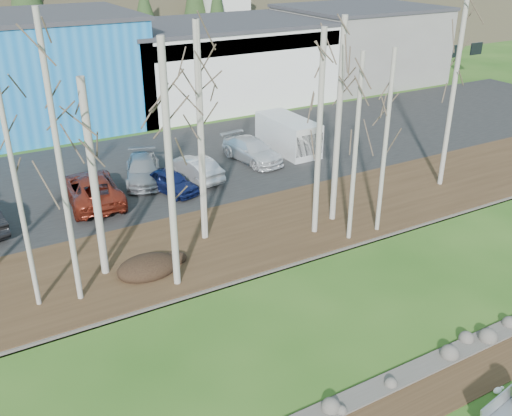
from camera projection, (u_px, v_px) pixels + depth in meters
dirt_strip at (401, 408)px, 17.65m from camera, size 80.00×1.80×0.03m
near_bank_rocks at (380, 388)px, 18.44m from camera, size 80.00×0.80×0.50m
river at (308, 322)px, 21.66m from camera, size 80.00×8.00×0.90m
far_bank_rocks at (254, 272)px, 24.88m from camera, size 80.00×0.80×0.46m
far_bank at (221, 241)px, 27.36m from camera, size 80.00×7.00×0.15m
parking_lot at (146, 171)px, 35.60m from camera, size 80.00×14.00×0.14m
building_white at (217, 61)px, 50.55m from camera, size 18.36×12.24×6.80m
building_grey at (359, 44)px, 57.67m from camera, size 14.28×12.24×7.30m
bench_intact at (500, 412)px, 16.92m from camera, size 1.84×0.80×0.89m
seagull at (498, 390)px, 18.14m from camera, size 0.40×0.19×0.29m
dirt_mound at (147, 266)px, 24.54m from camera, size 2.68×1.89×0.52m
birch_1 at (18, 194)px, 20.48m from camera, size 0.19×0.19×9.46m
birch_2 at (94, 182)px, 22.84m from camera, size 0.32×0.32×8.44m
birch_3 at (61, 168)px, 20.50m from camera, size 0.22×0.22×11.11m
birch_4 at (170, 171)px, 21.73m from camera, size 0.28×0.28×10.03m
birch_5 at (202, 137)px, 25.39m from camera, size 0.23×0.23×10.09m
birch_6 at (355, 151)px, 25.61m from camera, size 0.21×0.21×8.84m
birch_7 at (338, 124)px, 27.25m from camera, size 0.29×0.29×10.03m
birch_8 at (319, 137)px, 26.03m from camera, size 0.27×0.27×9.71m
birch_9 at (454, 86)px, 31.12m from camera, size 0.27×0.27×11.53m
birch_10 at (200, 137)px, 25.36m from camera, size 0.23×0.23×10.09m
birch_11 at (385, 144)px, 26.41m from camera, size 0.21×0.21×8.84m
car_2 at (92, 189)px, 30.88m from camera, size 3.03×5.94×1.61m
car_3 at (143, 170)px, 33.72m from camera, size 3.45×5.21×1.40m
car_4 at (170, 181)px, 32.23m from camera, size 2.56×4.03×1.28m
car_5 at (195, 168)px, 33.94m from camera, size 2.17×4.45×1.40m
car_6 at (252, 150)px, 36.78m from camera, size 2.58×5.18×1.45m
van_white at (290, 135)px, 38.29m from camera, size 2.16×5.15×2.25m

